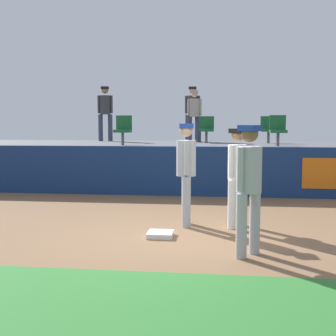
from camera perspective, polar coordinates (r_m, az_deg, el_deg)
The scene contains 15 objects.
ground_plane at distance 7.32m, azimuth 1.41°, elevation -8.56°, with size 60.00×60.00×0.00m, color brown.
grass_foreground_strip at distance 4.34m, azimuth -2.95°, elevation -18.78°, with size 18.00×2.80×0.01m, color #2D722D.
first_base at distance 7.29m, azimuth -0.98°, elevation -8.31°, with size 0.40×0.40×0.08m, color white.
player_fielder_home at distance 7.89m, azimuth 8.75°, elevation -0.33°, with size 0.52×0.45×1.71m.
player_runner_visitor at distance 7.93m, azimuth 2.29°, elevation 0.14°, with size 0.38×0.50×1.79m.
player_coach_visitor at distance 6.17m, azimuth 10.11°, elevation -1.61°, with size 0.47×0.47×1.77m.
field_wall at distance 11.26m, azimuth 3.56°, elevation -0.40°, with size 18.00×0.26×1.22m.
bleacher_platform at distance 13.82m, azimuth 4.14°, elevation 0.61°, with size 18.00×4.80×1.18m, color #59595E.
seat_front_left at distance 12.94m, azimuth -5.64°, elevation 4.96°, with size 0.45×0.44×0.84m.
seat_front_right at distance 12.70m, azimuth 13.61°, elevation 4.81°, with size 0.44×0.44×0.84m.
seat_back_right at distance 14.48m, azimuth 12.47°, elevation 4.92°, with size 0.47×0.44×0.84m.
seat_back_center at distance 14.43m, azimuth 4.85°, elevation 5.03°, with size 0.46×0.44×0.84m.
spectator_hooded at distance 16.04m, azimuth -7.88°, elevation 7.27°, with size 0.52×0.40×1.88m.
spectator_capped at distance 15.03m, azimuth 3.34°, elevation 7.00°, with size 0.47×0.34×1.69m.
spectator_casual at distance 15.53m, azimuth 3.09°, elevation 7.29°, with size 0.52×0.36×1.84m.
Camera 1 is at (0.69, -7.06, 1.80)m, focal length 48.61 mm.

